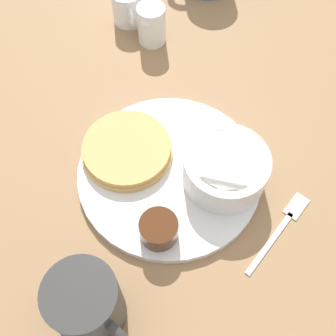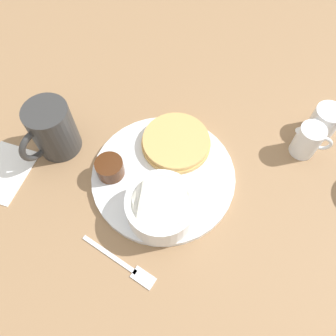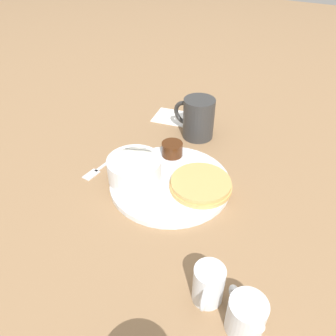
# 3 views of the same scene
# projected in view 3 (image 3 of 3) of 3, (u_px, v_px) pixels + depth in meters

# --- Properties ---
(ground_plane) EXTENTS (4.00, 4.00, 0.00)m
(ground_plane) POSITION_uv_depth(u_px,v_px,m) (170.00, 184.00, 0.68)
(ground_plane) COLOR #93704C
(plate) EXTENTS (0.25, 0.25, 0.01)m
(plate) POSITION_uv_depth(u_px,v_px,m) (170.00, 182.00, 0.68)
(plate) COLOR white
(plate) RESTS_ON ground_plane
(pancake_stack) EXTENTS (0.13, 0.13, 0.02)m
(pancake_stack) POSITION_uv_depth(u_px,v_px,m) (201.00, 184.00, 0.65)
(pancake_stack) COLOR tan
(pancake_stack) RESTS_ON plate
(bowl) EXTENTS (0.11, 0.11, 0.05)m
(bowl) POSITION_uv_depth(u_px,v_px,m) (135.00, 169.00, 0.66)
(bowl) COLOR white
(bowl) RESTS_ON plate
(syrup_cup) EXTENTS (0.05, 0.05, 0.03)m
(syrup_cup) POSITION_uv_depth(u_px,v_px,m) (172.00, 149.00, 0.74)
(syrup_cup) COLOR #47230F
(syrup_cup) RESTS_ON plate
(butter_ramekin) EXTENTS (0.04, 0.04, 0.04)m
(butter_ramekin) POSITION_uv_depth(u_px,v_px,m) (127.00, 169.00, 0.68)
(butter_ramekin) COLOR white
(butter_ramekin) RESTS_ON plate
(coffee_mug) EXTENTS (0.11, 0.08, 0.10)m
(coffee_mug) POSITION_uv_depth(u_px,v_px,m) (198.00, 118.00, 0.80)
(coffee_mug) COLOR #333333
(coffee_mug) RESTS_ON ground_plane
(creamer_pitcher_near) EXTENTS (0.04, 0.07, 0.07)m
(creamer_pitcher_near) POSITION_uv_depth(u_px,v_px,m) (208.00, 284.00, 0.46)
(creamer_pitcher_near) COLOR white
(creamer_pitcher_near) RESTS_ON ground_plane
(creamer_pitcher_far) EXTENTS (0.06, 0.06, 0.06)m
(creamer_pitcher_far) POSITION_uv_depth(u_px,v_px,m) (246.00, 315.00, 0.43)
(creamer_pitcher_far) COLOR white
(creamer_pitcher_far) RESTS_ON ground_plane
(fork) EXTENTS (0.02, 0.14, 0.00)m
(fork) POSITION_uv_depth(u_px,v_px,m) (101.00, 167.00, 0.73)
(fork) COLOR silver
(fork) RESTS_ON ground_plane
(napkin) EXTENTS (0.13, 0.10, 0.00)m
(napkin) POSITION_uv_depth(u_px,v_px,m) (175.00, 117.00, 0.91)
(napkin) COLOR white
(napkin) RESTS_ON ground_plane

